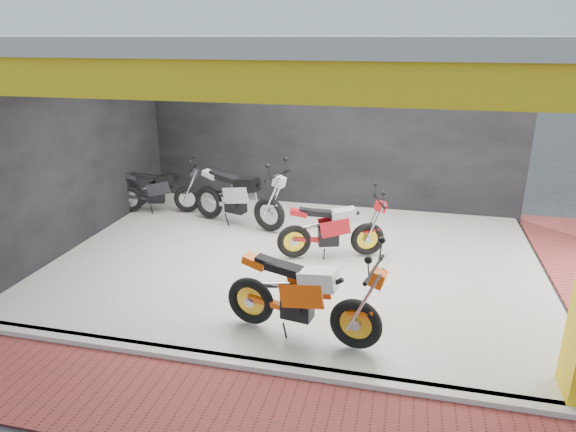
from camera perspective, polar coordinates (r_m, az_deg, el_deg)
name	(u,v)px	position (r m, az deg, el deg)	size (l,w,h in m)	color
ground	(266,323)	(7.16, -2.44, -11.79)	(80.00, 80.00, 0.00)	#2D2D30
showroom_floor	(297,260)	(8.85, 1.05, -4.96)	(8.00, 6.00, 0.10)	white
showroom_ceiling	(299,43)	(8.06, 1.22, 18.68)	(8.40, 6.40, 0.20)	beige
back_wall	(328,131)	(11.28, 4.52, 9.42)	(8.20, 0.20, 3.50)	black
left_wall	(74,151)	(9.98, -22.72, 6.64)	(0.20, 6.20, 3.50)	black
header_beam_front	(234,80)	(5.18, -6.06, 14.78)	(8.40, 0.30, 0.40)	yellow
floor_kerb	(243,364)	(6.32, -5.04, -16.06)	(8.00, 0.20, 0.10)	white
paver_front	(220,411)	(5.76, -7.60, -20.67)	(9.00, 1.40, 0.03)	maroon
moto_hero	(357,300)	(6.17, 7.67, -9.29)	(2.18, 0.81, 1.33)	#EE500A
moto_row_a	(368,224)	(8.79, 8.90, -0.84)	(1.95, 0.72, 1.19)	#AC1219
moto_row_b	(269,198)	(9.74, -2.13, 2.03)	(2.27, 0.84, 1.39)	#AEB0B6
moto_row_d	(186,187)	(11.08, -11.22, 3.22)	(1.89, 0.70, 1.16)	black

